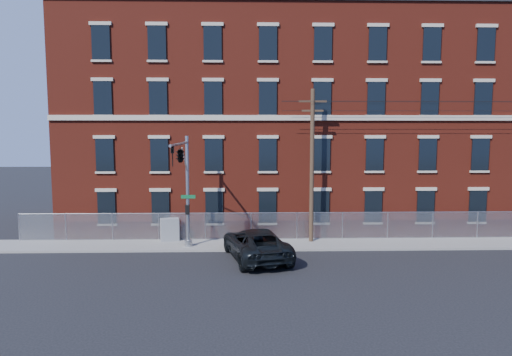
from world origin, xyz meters
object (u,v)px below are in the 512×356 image
object	(u,v)px
traffic_signal_mast	(182,167)
utility_pole_near	(312,163)
utility_cabinet	(170,230)
pickup_truck	(256,244)

from	to	relation	value
traffic_signal_mast	utility_pole_near	bearing A→B (deg)	23.14
traffic_signal_mast	utility_cabinet	world-z (taller)	traffic_signal_mast
utility_pole_near	pickup_truck	world-z (taller)	utility_pole_near
utility_pole_near	utility_cabinet	size ratio (longest dim) A/B	6.66
traffic_signal_mast	pickup_truck	distance (m)	6.18
traffic_signal_mast	pickup_truck	xyz separation A→B (m)	(4.24, -0.21, -4.49)
utility_pole_near	utility_cabinet	bearing A→B (deg)	177.57
traffic_signal_mast	utility_cabinet	bearing A→B (deg)	110.39
traffic_signal_mast	utility_cabinet	xyz separation A→B (m)	(-1.42, 3.82, -4.52)
traffic_signal_mast	utility_pole_near	size ratio (longest dim) A/B	0.70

